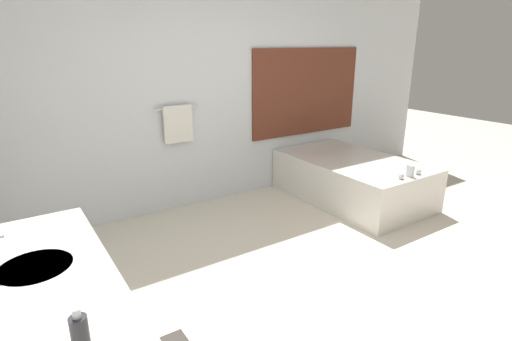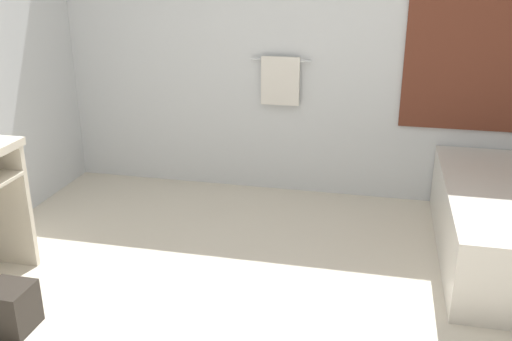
# 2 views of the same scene
# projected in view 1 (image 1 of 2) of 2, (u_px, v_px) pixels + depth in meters

# --- Properties ---
(ground_plane) EXTENTS (16.00, 16.00, 0.00)m
(ground_plane) POSITION_uv_depth(u_px,v_px,m) (335.00, 293.00, 3.03)
(ground_plane) COLOR beige
(ground_plane) RESTS_ON ground
(wall_back_with_blinds) EXTENTS (7.40, 0.13, 2.70)m
(wall_back_with_blinds) POSITION_uv_depth(u_px,v_px,m) (203.00, 87.00, 4.42)
(wall_back_with_blinds) COLOR silver
(wall_back_with_blinds) RESTS_ON ground_plane
(bathtub) EXTENTS (1.07, 1.76, 0.62)m
(bathtub) POSITION_uv_depth(u_px,v_px,m) (352.00, 177.00, 4.79)
(bathtub) COLOR silver
(bathtub) RESTS_ON ground_plane
(soap_dispenser) EXTENTS (0.05, 0.05, 0.18)m
(soap_dispenser) POSITION_uv_depth(u_px,v_px,m) (81.00, 338.00, 1.19)
(soap_dispenser) COLOR #28282D
(soap_dispenser) RESTS_ON vanity_counter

